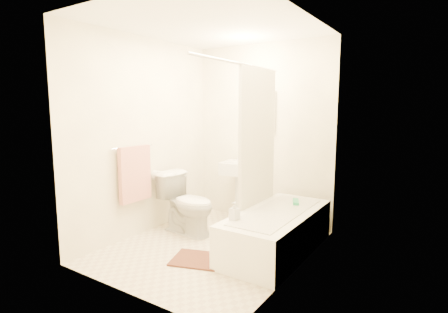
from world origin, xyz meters
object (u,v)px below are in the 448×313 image
Objects in this scene: toilet at (188,204)px; bathtub at (277,231)px; sink at (240,189)px; bath_mat at (200,260)px; soap_bottle at (235,211)px.

toilet reaches higher than bathtub.
sink is 1.10m from bathtub.
bath_mat is at bearing -130.26° from bathtub.
toilet is 0.48× the size of bathtub.
toilet is 4.07× the size of soap_bottle.
sink is at bearing 118.42° from soap_bottle.
toilet is at bearing 156.58° from soap_bottle.
soap_bottle is (-0.24, -0.49, 0.31)m from bathtub.
bath_mat is 2.98× the size of soap_bottle.
bathtub reaches higher than bath_mat.
bathtub is (0.86, -0.65, -0.23)m from sink.
toilet is 1.03m from soap_bottle.
bath_mat is at bearing -85.36° from sink.
toilet is at bearing -175.70° from bathtub.
soap_bottle is (0.93, -0.40, 0.16)m from toilet.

